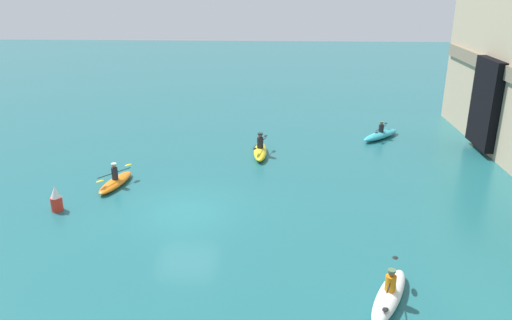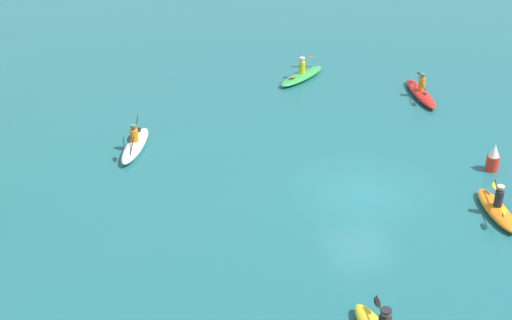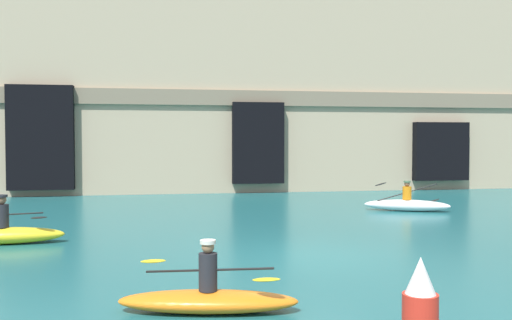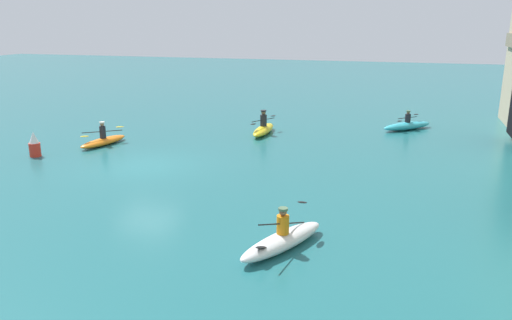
{
  "view_description": "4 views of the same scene",
  "coord_description": "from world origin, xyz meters",
  "views": [
    {
      "loc": [
        18.78,
        3.9,
        9.29
      ],
      "look_at": [
        -1.2,
        2.94,
        1.94
      ],
      "focal_mm": 35.0,
      "sensor_mm": 36.0,
      "label": 1
    },
    {
      "loc": [
        -19.84,
        10.38,
        13.4
      ],
      "look_at": [
        -0.18,
        4.14,
        2.16
      ],
      "focal_mm": 50.0,
      "sensor_mm": 36.0,
      "label": 2
    },
    {
      "loc": [
        -3.45,
        -12.56,
        2.71
      ],
      "look_at": [
        -0.6,
        3.32,
        2.1
      ],
      "focal_mm": 40.0,
      "sensor_mm": 36.0,
      "label": 3
    },
    {
      "loc": [
        17.48,
        10.24,
        5.73
      ],
      "look_at": [
        1.32,
        5.17,
        1.03
      ],
      "focal_mm": 35.0,
      "sensor_mm": 36.0,
      "label": 4
    }
  ],
  "objects": [
    {
      "name": "kayak_white",
      "position": [
        5.85,
        7.32,
        0.25
      ],
      "size": [
        3.13,
        1.94,
        1.13
      ],
      "rotation": [
        0.0,
        0.0,
        5.85
      ],
      "color": "white",
      "rests_on": "ground"
    },
    {
      "name": "ground_plane",
      "position": [
        0.0,
        0.0,
        0.0
      ],
      "size": [
        120.0,
        120.0,
        0.0
      ],
      "primitive_type": "plane",
      "color": "#1E6066"
    },
    {
      "name": "marker_buoy",
      "position": [
        0.1,
        -5.42,
        0.51
      ],
      "size": [
        0.49,
        0.49,
        1.11
      ],
      "color": "red",
      "rests_on": "ground"
    },
    {
      "name": "cliff_bluff",
      "position": [
        1.16,
        19.17,
        5.93
      ],
      "size": [
        35.13,
        7.92,
        11.92
      ],
      "color": "tan",
      "rests_on": "ground"
    },
    {
      "name": "kayak_orange",
      "position": [
        -2.63,
        -3.78,
        0.22
      ],
      "size": [
        2.91,
        1.25,
        1.13
      ],
      "rotation": [
        0.0,
        0.0,
        6.1
      ],
      "color": "orange",
      "rests_on": "ground"
    },
    {
      "name": "kayak_yellow",
      "position": [
        -7.3,
        2.89,
        0.27
      ],
      "size": [
        3.09,
        0.82,
        1.27
      ],
      "rotation": [
        0.0,
        0.0,
        0.02
      ],
      "color": "yellow",
      "rests_on": "ground"
    }
  ]
}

